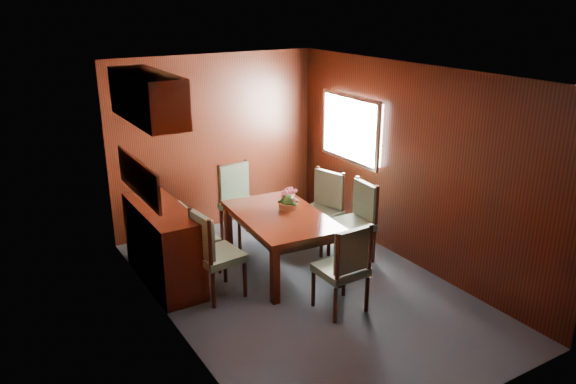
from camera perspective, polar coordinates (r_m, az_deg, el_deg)
ground at (r=6.39m, az=1.64°, el=-9.81°), size 4.50×4.50×0.00m
room_shell at (r=6.00m, az=-0.78°, el=5.03°), size 3.06×4.52×2.41m
sideboard at (r=6.52m, az=-12.51°, el=-5.25°), size 0.48×1.40×0.90m
dining_table at (r=6.58m, az=-0.71°, el=-3.10°), size 1.05×1.57×0.70m
chair_left_near at (r=6.05m, az=-7.73°, el=-5.86°), size 0.50×0.52×1.00m
chair_left_far at (r=6.63m, az=-9.61°, el=-4.25°), size 0.40×0.42×0.88m
chair_right_near at (r=6.93m, az=7.04°, el=-2.50°), size 0.48×0.50×0.99m
chair_right_far at (r=7.22m, az=3.58°, el=-1.37°), size 0.57×0.59×1.01m
chair_head at (r=5.74m, az=5.85°, el=-7.32°), size 0.48×0.46×0.98m
chair_foot at (r=7.45m, az=-4.97°, el=-0.61°), size 0.57×0.55×1.04m
flower_centerpiece at (r=6.68m, az=0.04°, el=-0.71°), size 0.25×0.25×0.25m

